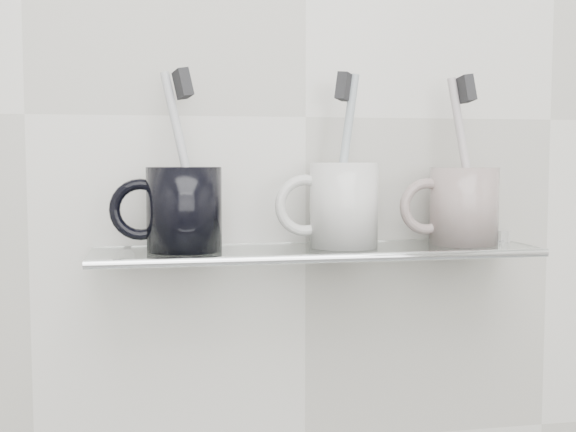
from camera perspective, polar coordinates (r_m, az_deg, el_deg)
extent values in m
plane|color=silver|center=(0.87, 1.40, 7.83)|extent=(2.50, 0.00, 2.50)
cube|color=silver|center=(0.81, 2.30, -2.82)|extent=(0.50, 0.12, 0.01)
cylinder|color=silver|center=(0.76, 3.26, -3.36)|extent=(0.50, 0.01, 0.01)
cylinder|color=silver|center=(0.84, -12.54, -3.44)|extent=(0.02, 0.03, 0.02)
cylinder|color=silver|center=(0.93, 14.37, -2.73)|extent=(0.02, 0.03, 0.02)
cylinder|color=black|center=(0.79, -8.20, 0.55)|extent=(0.11, 0.11, 0.09)
torus|color=black|center=(0.79, -11.58, 0.50)|extent=(0.07, 0.01, 0.07)
cylinder|color=silver|center=(0.79, -8.24, 4.55)|extent=(0.05, 0.03, 0.19)
cube|color=#242527|center=(0.80, -8.31, 10.31)|extent=(0.02, 0.03, 0.03)
cylinder|color=silver|center=(0.82, 4.42, 0.88)|extent=(0.08, 0.08, 0.10)
torus|color=silver|center=(0.81, 1.37, 0.84)|extent=(0.07, 0.01, 0.07)
cylinder|color=#91A6AB|center=(0.82, 4.45, 4.58)|extent=(0.04, 0.02, 0.19)
cube|color=#242527|center=(0.82, 4.48, 10.15)|extent=(0.03, 0.03, 0.03)
cylinder|color=silver|center=(0.87, 13.72, 0.78)|extent=(0.09, 0.09, 0.09)
torus|color=silver|center=(0.85, 10.90, 0.75)|extent=(0.07, 0.01, 0.07)
cylinder|color=#BCA8A5|center=(0.87, 13.79, 4.46)|extent=(0.04, 0.03, 0.19)
cube|color=#242527|center=(0.87, 13.89, 9.72)|extent=(0.02, 0.03, 0.03)
cylinder|color=silver|center=(0.89, 15.92, -1.56)|extent=(0.04, 0.04, 0.02)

